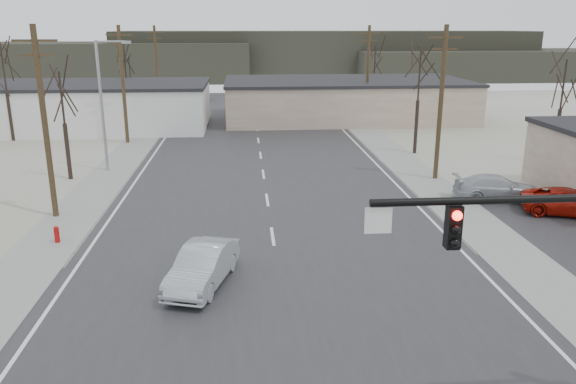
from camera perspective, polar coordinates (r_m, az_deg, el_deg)
name	(u,v)px	position (r m, az deg, el deg)	size (l,w,h in m)	color
ground	(285,319)	(20.20, -0.33, -12.77)	(140.00, 140.00, 0.00)	beige
main_road	(266,195)	(34.06, -2.20, -0.34)	(18.00, 110.00, 0.05)	#28282A
cross_road	(285,318)	(20.20, -0.33, -12.72)	(90.00, 10.00, 0.04)	#28282A
sidewalk_left	(107,178)	(39.95, -17.90, 1.41)	(3.00, 90.00, 0.06)	gray
sidewalk_right	(413,171)	(40.63, 12.60, 2.06)	(3.00, 90.00, 0.06)	gray
fire_hydrant	(57,234)	(28.68, -22.44, -4.00)	(0.24, 0.24, 0.87)	#A50C0C
building_left_far	(96,106)	(59.92, -18.95, 8.30)	(22.30, 12.30, 4.50)	silver
building_right_far	(345,99)	(63.08, 5.85, 9.37)	(26.30, 14.30, 4.30)	#BDA991
upole_left_b	(44,121)	(31.64, -23.51, 6.68)	(2.20, 0.30, 10.00)	#463720
upole_left_c	(123,83)	(50.83, -16.42, 10.58)	(2.20, 0.30, 10.00)	#463720
upole_left_d	(157,67)	(70.48, -13.20, 12.28)	(2.20, 0.30, 10.00)	#463720
upole_right_a	(441,101)	(38.10, 15.27, 8.90)	(2.20, 0.30, 10.00)	#463720
upole_right_b	(368,74)	(59.17, 8.10, 11.82)	(2.20, 0.30, 10.00)	#463720
streetlight_main	(104,99)	(40.99, -18.18, 8.97)	(2.40, 0.25, 9.00)	gray
tree_left_near	(62,101)	(39.64, -21.98, 8.58)	(3.30, 3.30, 7.35)	black
tree_right_mid	(419,79)	(45.88, 13.19, 11.13)	(3.74, 3.74, 8.33)	black
tree_left_far	(125,61)	(64.94, -16.26, 12.68)	(3.96, 3.96, 8.82)	black
tree_right_far	(375,63)	(71.59, 8.81, 12.86)	(3.52, 3.52, 7.84)	black
tree_lot	(563,88)	(46.13, 26.17, 9.49)	(3.52, 3.52, 7.84)	black
tree_left_mid	(4,69)	(55.70, -26.93, 11.05)	(3.96, 3.96, 8.82)	black
hill_left	(60,62)	(114.83, -22.16, 12.12)	(70.00, 18.00, 7.00)	#333026
hill_center	(324,55)	(114.87, 3.69, 13.77)	(80.00, 18.00, 9.00)	#333026
hill_right	(507,65)	(119.40, 21.36, 11.97)	(60.00, 18.00, 5.50)	#333026
sedan_crossing	(203,266)	(22.48, -8.67, -7.44)	(1.65, 4.74, 1.56)	#979DA1
car_far_a	(310,103)	(70.06, 2.25, 9.05)	(2.18, 5.35, 1.55)	black
car_far_b	(204,96)	(79.39, -8.57, 9.67)	(1.55, 3.85, 1.31)	black
car_parked_red	(570,202)	(34.08, 26.74, -0.90)	(2.29, 4.98, 1.38)	#9A1208
car_parked_silver	(497,188)	(35.17, 20.49, 0.40)	(2.03, 4.99, 1.45)	#9B9FA5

